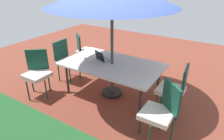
# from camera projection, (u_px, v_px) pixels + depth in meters

# --- Properties ---
(ground_plane) EXTENTS (10.00, 10.00, 0.02)m
(ground_plane) POSITION_uv_depth(u_px,v_px,m) (112.00, 94.00, 4.46)
(ground_plane) COLOR brown
(dining_table) EXTENTS (2.03, 1.20, 0.72)m
(dining_table) POSITION_uv_depth(u_px,v_px,m) (112.00, 66.00, 4.16)
(dining_table) COLOR white
(dining_table) RESTS_ON ground_plane
(chair_northwest) EXTENTS (0.59, 0.59, 0.98)m
(chair_northwest) POSITION_uv_depth(u_px,v_px,m) (161.00, 110.00, 3.01)
(chair_northwest) COLOR silver
(chair_northwest) RESTS_ON ground_plane
(chair_east) EXTENTS (0.46, 0.46, 0.98)m
(chair_east) POSITION_uv_depth(u_px,v_px,m) (66.00, 59.00, 4.84)
(chair_east) COLOR silver
(chair_east) RESTS_ON ground_plane
(chair_west) EXTENTS (0.48, 0.47, 0.98)m
(chair_west) POSITION_uv_depth(u_px,v_px,m) (175.00, 88.00, 3.60)
(chair_west) COLOR silver
(chair_west) RESTS_ON ground_plane
(chair_northeast) EXTENTS (0.58, 0.58, 0.98)m
(chair_northeast) POSITION_uv_depth(u_px,v_px,m) (37.00, 71.00, 4.22)
(chair_northeast) COLOR silver
(chair_northeast) RESTS_ON ground_plane
(chair_southeast) EXTENTS (0.58, 0.59, 0.98)m
(chair_southeast) POSITION_uv_depth(u_px,v_px,m) (85.00, 50.00, 5.42)
(chair_southeast) COLOR silver
(chair_southeast) RESTS_ON ground_plane
(laptop) EXTENTS (0.39, 0.35, 0.21)m
(laptop) POSITION_uv_depth(u_px,v_px,m) (102.00, 58.00, 4.29)
(laptop) COLOR gray
(laptop) RESTS_ON dining_table
(cup) EXTENTS (0.06, 0.06, 0.09)m
(cup) POSITION_uv_depth(u_px,v_px,m) (86.00, 60.00, 4.19)
(cup) COLOR white
(cup) RESTS_ON dining_table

